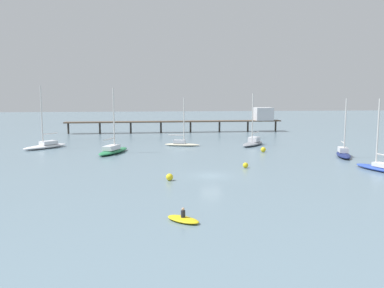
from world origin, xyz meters
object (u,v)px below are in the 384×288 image
sailboat_white (46,145)px  dinghy_yellow (183,219)px  pier (226,117)px  sailboat_navy (343,153)px  sailboat_green (113,150)px  mooring_buoy_far (263,150)px  sailboat_gray (253,142)px  mooring_buoy_near (246,165)px  sailboat_blue (379,166)px  mooring_buoy_inner (170,177)px  sailboat_cream (182,143)px

sailboat_white → dinghy_yellow: bearing=-64.6°
sailboat_white → dinghy_yellow: (21.93, -46.15, -0.45)m
pier → sailboat_navy: bearing=-77.9°
sailboat_green → mooring_buoy_far: sailboat_green is taller
sailboat_gray → dinghy_yellow: sailboat_gray is taller
mooring_buoy_near → mooring_buoy_far: (7.00, 14.54, 0.06)m
pier → sailboat_white: bearing=-144.4°
sailboat_navy → mooring_buoy_near: bearing=-157.8°
sailboat_green → sailboat_navy: bearing=-12.8°
mooring_buoy_far → sailboat_blue: bearing=-61.1°
sailboat_gray → sailboat_white: sailboat_white is taller
mooring_buoy_near → mooring_buoy_inner: mooring_buoy_inner is taller
sailboat_navy → mooring_buoy_inner: 32.64m
sailboat_gray → sailboat_blue: sailboat_gray is taller
sailboat_navy → mooring_buoy_far: bearing=148.2°
mooring_buoy_inner → mooring_buoy_far: 27.93m
sailboat_gray → sailboat_cream: bearing=177.5°
pier → sailboat_green: sailboat_green is taller
sailboat_navy → mooring_buoy_far: size_ratio=10.75×
sailboat_cream → sailboat_blue: bearing=-50.1°
sailboat_cream → sailboat_navy: bearing=-34.4°
sailboat_navy → dinghy_yellow: 41.46m
sailboat_green → sailboat_white: size_ratio=0.96×
sailboat_blue → dinghy_yellow: bearing=-147.3°
sailboat_blue → dinghy_yellow: 33.33m
sailboat_blue → mooring_buoy_inner: (-28.22, -2.84, -0.15)m
sailboat_green → mooring_buoy_inner: (8.48, -22.93, -0.24)m
sailboat_cream → sailboat_navy: sailboat_cream is taller
mooring_buoy_inner → mooring_buoy_near: bearing=31.8°
sailboat_gray → mooring_buoy_inner: 36.10m
mooring_buoy_near → sailboat_navy: bearing=22.2°
mooring_buoy_near → mooring_buoy_inner: size_ratio=0.90×
dinghy_yellow → sailboat_white: bearing=115.4°
sailboat_blue → mooring_buoy_near: bearing=167.0°
sailboat_white → sailboat_navy: bearing=-18.1°
sailboat_white → mooring_buoy_inner: bearing=-54.9°
sailboat_gray → dinghy_yellow: 49.61m
sailboat_blue → sailboat_navy: bearing=84.5°
sailboat_navy → sailboat_blue: sailboat_blue is taller
sailboat_green → sailboat_blue: bearing=-28.7°
sailboat_green → mooring_buoy_inner: size_ratio=13.43×
mooring_buoy_near → mooring_buoy_far: size_ratio=0.86×
mooring_buoy_inner → sailboat_blue: bearing=5.7°
sailboat_navy → sailboat_white: bearing=161.9°
sailboat_white → mooring_buoy_inner: sailboat_white is taller
sailboat_green → dinghy_yellow: sailboat_green is taller
sailboat_cream → mooring_buoy_near: (6.68, -24.63, -0.25)m
mooring_buoy_near → sailboat_gray: bearing=72.0°
pier → mooring_buoy_far: size_ratio=66.25×
sailboat_blue → sailboat_white: sailboat_white is taller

